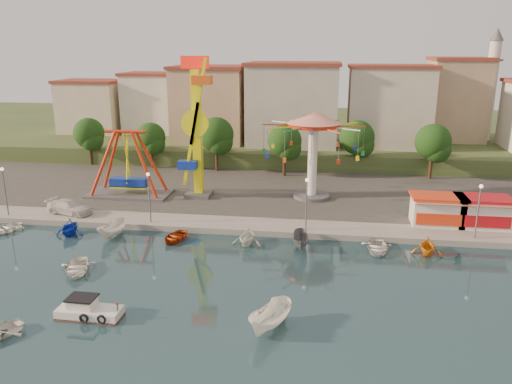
% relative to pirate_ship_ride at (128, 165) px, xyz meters
% --- Properties ---
extents(ground, '(200.00, 200.00, 0.00)m').
position_rel_pirate_ship_ride_xyz_m(ground, '(13.94, -22.18, -4.39)').
color(ground, '#152E3A').
rests_on(ground, ground).
extents(quay_deck, '(200.00, 100.00, 0.60)m').
position_rel_pirate_ship_ride_xyz_m(quay_deck, '(13.94, 39.82, -4.09)').
color(quay_deck, '#9E998E').
rests_on(quay_deck, ground).
extents(asphalt_pad, '(90.00, 28.00, 0.01)m').
position_rel_pirate_ship_ride_xyz_m(asphalt_pad, '(13.94, 7.82, -3.79)').
color(asphalt_pad, '#4C4944').
rests_on(asphalt_pad, quay_deck).
extents(hill_terrace, '(200.00, 60.00, 3.00)m').
position_rel_pirate_ship_ride_xyz_m(hill_terrace, '(13.94, 44.82, -2.89)').
color(hill_terrace, '#384C26').
rests_on(hill_terrace, ground).
extents(pirate_ship_ride, '(10.00, 5.00, 8.00)m').
position_rel_pirate_ship_ride_xyz_m(pirate_ship_ride, '(0.00, 0.00, 0.00)').
color(pirate_ship_ride, '#59595E').
rests_on(pirate_ship_ride, quay_deck).
extents(kamikaze_tower, '(3.71, 3.10, 16.50)m').
position_rel_pirate_ship_ride_xyz_m(kamikaze_tower, '(8.69, 0.38, 4.21)').
color(kamikaze_tower, '#59595E').
rests_on(kamikaze_tower, quay_deck).
extents(wave_swinger, '(11.60, 11.60, 10.40)m').
position_rel_pirate_ship_ride_xyz_m(wave_swinger, '(22.11, 2.01, 3.80)').
color(wave_swinger, '#59595E').
rests_on(wave_swinger, quay_deck).
extents(booth_left, '(5.40, 3.78, 3.08)m').
position_rel_pirate_ship_ride_xyz_m(booth_left, '(35.09, -5.69, -2.23)').
color(booth_left, white).
rests_on(booth_left, quay_deck).
extents(booth_mid, '(5.40, 3.78, 3.08)m').
position_rel_pirate_ship_ride_xyz_m(booth_mid, '(39.45, -5.69, -2.23)').
color(booth_mid, white).
rests_on(booth_mid, quay_deck).
extents(lamp_post_0, '(0.14, 0.14, 5.00)m').
position_rel_pirate_ship_ride_xyz_m(lamp_post_0, '(-10.06, -9.18, -1.29)').
color(lamp_post_0, '#59595E').
rests_on(lamp_post_0, quay_deck).
extents(lamp_post_1, '(0.14, 0.14, 5.00)m').
position_rel_pirate_ship_ride_xyz_m(lamp_post_1, '(5.94, -9.18, -1.29)').
color(lamp_post_1, '#59595E').
rests_on(lamp_post_1, quay_deck).
extents(lamp_post_2, '(0.14, 0.14, 5.00)m').
position_rel_pirate_ship_ride_xyz_m(lamp_post_2, '(21.94, -9.18, -1.29)').
color(lamp_post_2, '#59595E').
rests_on(lamp_post_2, quay_deck).
extents(lamp_post_3, '(0.14, 0.14, 5.00)m').
position_rel_pirate_ship_ride_xyz_m(lamp_post_3, '(37.94, -9.18, -1.29)').
color(lamp_post_3, '#59595E').
rests_on(lamp_post_3, quay_deck).
extents(tree_0, '(4.60, 4.60, 7.19)m').
position_rel_pirate_ship_ride_xyz_m(tree_0, '(-12.06, 14.80, 1.08)').
color(tree_0, '#382314').
rests_on(tree_0, quay_deck).
extents(tree_1, '(4.35, 4.35, 6.80)m').
position_rel_pirate_ship_ride_xyz_m(tree_1, '(-2.06, 14.06, 0.81)').
color(tree_1, '#382314').
rests_on(tree_1, quay_deck).
extents(tree_2, '(5.02, 5.02, 7.85)m').
position_rel_pirate_ship_ride_xyz_m(tree_2, '(7.94, 13.63, 1.52)').
color(tree_2, '#382314').
rests_on(tree_2, quay_deck).
extents(tree_3, '(4.68, 4.68, 7.32)m').
position_rel_pirate_ship_ride_xyz_m(tree_3, '(17.94, 12.19, 1.16)').
color(tree_3, '#382314').
rests_on(tree_3, quay_deck).
extents(tree_4, '(4.86, 4.86, 7.60)m').
position_rel_pirate_ship_ride_xyz_m(tree_4, '(27.94, 15.18, 1.35)').
color(tree_4, '#382314').
rests_on(tree_4, quay_deck).
extents(tree_5, '(4.83, 4.83, 7.54)m').
position_rel_pirate_ship_ride_xyz_m(tree_5, '(37.94, 13.36, 1.31)').
color(tree_5, '#382314').
rests_on(tree_5, quay_deck).
extents(building_0, '(9.26, 9.53, 11.87)m').
position_rel_pirate_ship_ride_xyz_m(building_0, '(-19.43, 23.89, 4.54)').
color(building_0, beige).
rests_on(building_0, hill_terrace).
extents(building_1, '(12.33, 9.01, 8.63)m').
position_rel_pirate_ship_ride_xyz_m(building_1, '(-7.38, 29.21, 2.92)').
color(building_1, silver).
rests_on(building_1, hill_terrace).
extents(building_2, '(11.95, 9.28, 11.23)m').
position_rel_pirate_ship_ride_xyz_m(building_2, '(5.76, 29.78, 4.22)').
color(building_2, tan).
rests_on(building_2, hill_terrace).
extents(building_3, '(12.59, 10.50, 9.20)m').
position_rel_pirate_ship_ride_xyz_m(building_3, '(19.55, 26.63, 3.20)').
color(building_3, beige).
rests_on(building_3, hill_terrace).
extents(building_4, '(10.75, 9.23, 9.24)m').
position_rel_pirate_ship_ride_xyz_m(building_4, '(33.02, 30.03, 3.22)').
color(building_4, beige).
rests_on(building_4, hill_terrace).
extents(building_5, '(12.77, 10.96, 11.21)m').
position_rel_pirate_ship_ride_xyz_m(building_5, '(46.31, 28.16, 4.21)').
color(building_5, tan).
rests_on(building_5, hill_terrace).
extents(minaret, '(2.80, 2.80, 18.00)m').
position_rel_pirate_ship_ride_xyz_m(minaret, '(49.94, 31.82, 8.15)').
color(minaret, silver).
rests_on(minaret, hill_terrace).
extents(cabin_motorboat, '(4.49, 1.86, 1.57)m').
position_rel_pirate_ship_ride_xyz_m(cabin_motorboat, '(7.71, -26.95, -3.97)').
color(cabin_motorboat, white).
rests_on(cabin_motorboat, ground).
extents(rowboat_a, '(4.11, 4.81, 0.84)m').
position_rel_pirate_ship_ride_xyz_m(rowboat_a, '(3.49, -20.39, -3.97)').
color(rowboat_a, white).
rests_on(rowboat_a, ground).
extents(skiff, '(3.41, 4.70, 1.71)m').
position_rel_pirate_ship_ride_xyz_m(skiff, '(20.46, -26.82, -3.54)').
color(skiff, white).
rests_on(skiff, ground).
extents(van, '(5.48, 3.22, 1.49)m').
position_rel_pirate_ship_ride_xyz_m(van, '(-3.72, -7.78, -3.05)').
color(van, silver).
rests_on(van, quay_deck).
extents(moored_boat_0, '(3.23, 3.97, 0.72)m').
position_rel_pirate_ship_ride_xyz_m(moored_boat_0, '(-8.27, -12.38, -4.03)').
color(moored_boat_0, white).
rests_on(moored_boat_0, ground).
extents(moored_boat_1, '(2.98, 3.39, 1.69)m').
position_rel_pirate_ship_ride_xyz_m(moored_boat_1, '(-1.34, -12.38, -3.55)').
color(moored_boat_1, '#1535BA').
rests_on(moored_boat_1, ground).
extents(moored_boat_2, '(2.32, 4.34, 1.59)m').
position_rel_pirate_ship_ride_xyz_m(moored_boat_2, '(3.14, -12.38, -3.60)').
color(moored_boat_2, silver).
rests_on(moored_boat_2, ground).
extents(moored_boat_3, '(3.22, 3.99, 0.73)m').
position_rel_pirate_ship_ride_xyz_m(moored_boat_3, '(9.43, -12.38, -4.03)').
color(moored_boat_3, '#AA370D').
rests_on(moored_boat_3, ground).
extents(moored_boat_4, '(3.14, 3.53, 1.70)m').
position_rel_pirate_ship_ride_xyz_m(moored_boat_4, '(16.57, -12.38, -3.54)').
color(moored_boat_4, white).
rests_on(moored_boat_4, ground).
extents(moored_boat_5, '(1.66, 3.84, 1.45)m').
position_rel_pirate_ship_ride_xyz_m(moored_boat_5, '(21.64, -12.38, -3.67)').
color(moored_boat_5, '#5B5B60').
rests_on(moored_boat_5, ground).
extents(moored_boat_6, '(3.06, 4.14, 0.83)m').
position_rel_pirate_ship_ride_xyz_m(moored_boat_6, '(28.62, -12.38, -3.98)').
color(moored_boat_6, white).
rests_on(moored_boat_6, ground).
extents(moored_boat_7, '(3.19, 3.55, 1.66)m').
position_rel_pirate_ship_ride_xyz_m(moored_boat_7, '(33.03, -12.38, -3.56)').
color(moored_boat_7, orange).
rests_on(moored_boat_7, ground).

